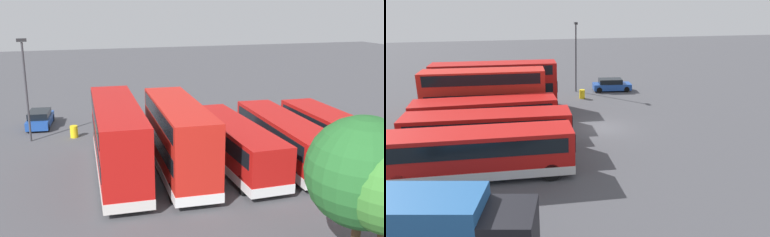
% 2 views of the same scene
% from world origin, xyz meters
% --- Properties ---
extents(ground_plane, '(140.00, 140.00, 0.00)m').
position_xyz_m(ground_plane, '(0.00, 0.00, 0.00)').
color(ground_plane, '#47474C').
extents(bus_single_deck_near_end, '(2.92, 11.39, 2.95)m').
position_xyz_m(bus_single_deck_near_end, '(-7.27, 9.54, 1.62)').
color(bus_single_deck_near_end, '#B71411').
rests_on(bus_single_deck_near_end, ground).
extents(bus_single_deck_second, '(3.09, 11.36, 2.95)m').
position_xyz_m(bus_single_deck_second, '(-3.70, 9.03, 1.62)').
color(bus_single_deck_second, '#B71411').
rests_on(bus_single_deck_second, ground).
extents(bus_single_deck_third, '(2.75, 10.94, 2.95)m').
position_xyz_m(bus_single_deck_third, '(-0.06, 9.33, 1.62)').
color(bus_single_deck_third, '#B71411').
rests_on(bus_single_deck_third, ground).
extents(bus_double_decker_fourth, '(3.04, 10.50, 4.55)m').
position_xyz_m(bus_double_decker_fourth, '(3.70, 9.52, 2.45)').
color(bus_double_decker_fourth, red).
rests_on(bus_double_decker_fourth, ground).
extents(bus_double_decker_fifth, '(3.00, 11.76, 4.55)m').
position_xyz_m(bus_double_decker_fifth, '(7.26, 8.66, 2.45)').
color(bus_double_decker_fifth, '#B71411').
rests_on(bus_double_decker_fifth, ground).
extents(car_hatchback_silver, '(2.26, 4.54, 1.43)m').
position_xyz_m(car_hatchback_silver, '(12.31, -4.40, 0.70)').
color(car_hatchback_silver, '#1E479E').
rests_on(car_hatchback_silver, ground).
extents(lamp_post_tall, '(0.70, 0.30, 7.82)m').
position_xyz_m(lamp_post_tall, '(12.87, -0.29, 4.59)').
color(lamp_post_tall, '#38383D').
rests_on(lamp_post_tall, ground).
extents(waste_bin_yellow, '(0.60, 0.60, 0.95)m').
position_xyz_m(waste_bin_yellow, '(9.64, -0.34, 0.47)').
color(waste_bin_yellow, yellow).
rests_on(waste_bin_yellow, ground).
extents(tree_midleft, '(4.44, 4.44, 6.22)m').
position_xyz_m(tree_midleft, '(-0.69, 20.82, 3.99)').
color(tree_midleft, '#4C3823').
rests_on(tree_midleft, ground).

